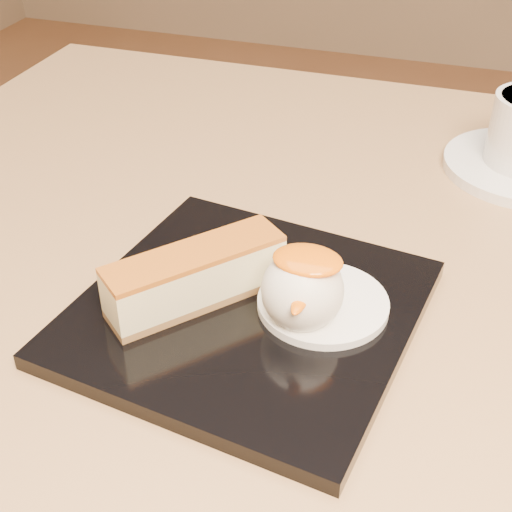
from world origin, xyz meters
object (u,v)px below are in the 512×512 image
(cheesecake, at_px, (196,276))
(ice_cream_scoop, at_px, (302,290))
(table, at_px, (257,401))
(dessert_plate, at_px, (247,312))

(cheesecake, relative_size, ice_cream_scoop, 2.17)
(table, xyz_separation_m, dessert_plate, (0.01, -0.07, 0.16))
(table, distance_m, dessert_plate, 0.18)
(table, height_order, cheesecake, cheesecake)
(ice_cream_scoop, bearing_deg, table, 127.10)
(dessert_plate, height_order, ice_cream_scoop, ice_cream_scoop)
(table, bearing_deg, ice_cream_scoop, -52.90)
(table, distance_m, cheesecake, 0.20)
(cheesecake, distance_m, ice_cream_scoop, 0.08)
(dessert_plate, relative_size, cheesecake, 1.87)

